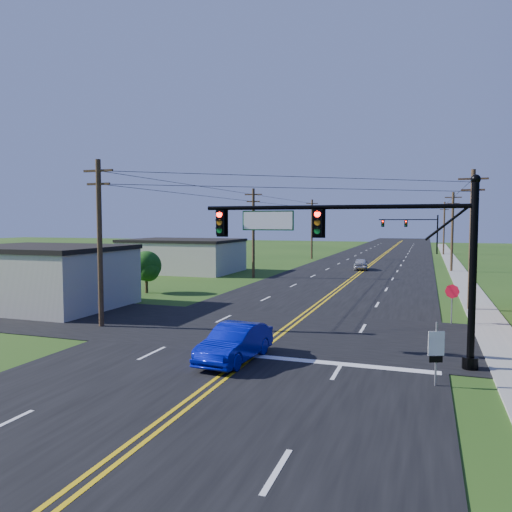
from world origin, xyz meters
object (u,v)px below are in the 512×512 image
at_px(signal_mast_main, 355,245).
at_px(route_sign, 436,349).
at_px(stop_sign, 452,295).
at_px(signal_mast_far, 411,228).
at_px(blue_car, 235,344).

xyz_separation_m(signal_mast_main, route_sign, (3.16, -2.56, -3.43)).
relative_size(route_sign, stop_sign, 1.01).
bearing_deg(stop_sign, signal_mast_main, -95.60).
bearing_deg(stop_sign, signal_mast_far, 113.24).
relative_size(signal_mast_main, stop_sign, 5.03).
relative_size(blue_car, stop_sign, 2.00).
distance_m(blue_car, stop_sign, 13.87).
height_order(signal_mast_main, route_sign, signal_mast_main).
relative_size(signal_mast_far, stop_sign, 4.89).
distance_m(blue_car, route_sign, 7.75).
xyz_separation_m(signal_mast_far, route_sign, (3.06, -74.56, -3.23)).
height_order(signal_mast_main, stop_sign, signal_mast_main).
bearing_deg(route_sign, signal_mast_main, 119.90).
bearing_deg(signal_mast_far, route_sign, -87.65).
relative_size(signal_mast_far, blue_car, 2.45).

